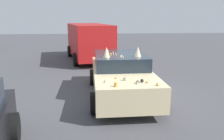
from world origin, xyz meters
The scene contains 3 objects.
ground_plane centered at (0.00, 0.00, 0.00)m, with size 60.00×60.00×0.00m, color #47474C.
art_car_decorated centered at (0.07, 0.00, 0.72)m, with size 4.58×2.11×1.70m.
parked_van_far_left centered at (6.77, 1.14, 1.23)m, with size 5.66×3.00×2.19m.
Camera 1 is at (-7.37, 0.95, 2.61)m, focal length 36.79 mm.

